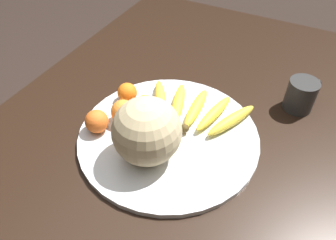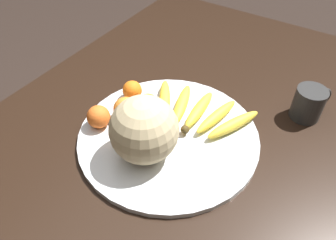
{
  "view_description": "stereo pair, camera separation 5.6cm",
  "coord_description": "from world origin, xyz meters",
  "px_view_note": "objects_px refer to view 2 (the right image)",
  "views": [
    {
      "loc": [
        0.56,
        0.27,
        1.38
      ],
      "look_at": [
        0.04,
        -0.0,
        0.81
      ],
      "focal_mm": 35.0,
      "sensor_mm": 36.0,
      "label": 1
    },
    {
      "loc": [
        0.53,
        0.32,
        1.38
      ],
      "look_at": [
        0.04,
        -0.0,
        0.81
      ],
      "focal_mm": 35.0,
      "sensor_mm": 36.0,
      "label": 2
    }
  ],
  "objects_px": {
    "melon": "(144,130)",
    "ceramic_mug": "(309,103)",
    "fruit_bowl": "(168,136)",
    "produce_tag": "(134,126)",
    "orange_back_left": "(149,104)",
    "kitchen_table": "(175,151)",
    "orange_front_left": "(132,90)",
    "orange_back_right": "(161,116)",
    "orange_front_right": "(126,109)",
    "banana_bunch": "(197,110)",
    "orange_mid_center": "(99,117)"
  },
  "relations": [
    {
      "from": "melon",
      "to": "ceramic_mug",
      "type": "distance_m",
      "value": 0.47
    },
    {
      "from": "fruit_bowl",
      "to": "produce_tag",
      "type": "relative_size",
      "value": 4.94
    },
    {
      "from": "orange_back_left",
      "to": "kitchen_table",
      "type": "bearing_deg",
      "value": 87.12
    },
    {
      "from": "ceramic_mug",
      "to": "orange_front_left",
      "type": "bearing_deg",
      "value": -64.35
    },
    {
      "from": "orange_back_right",
      "to": "kitchen_table",
      "type": "bearing_deg",
      "value": 115.24
    },
    {
      "from": "kitchen_table",
      "to": "orange_front_right",
      "type": "xyz_separation_m",
      "value": [
        0.05,
        -0.13,
        0.14
      ]
    },
    {
      "from": "orange_front_left",
      "to": "orange_front_right",
      "type": "distance_m",
      "value": 0.09
    },
    {
      "from": "orange_back_left",
      "to": "orange_back_right",
      "type": "distance_m",
      "value": 0.06
    },
    {
      "from": "banana_bunch",
      "to": "orange_mid_center",
      "type": "distance_m",
      "value": 0.27
    },
    {
      "from": "orange_front_left",
      "to": "orange_front_right",
      "type": "relative_size",
      "value": 0.86
    },
    {
      "from": "kitchen_table",
      "to": "ceramic_mug",
      "type": "relative_size",
      "value": 13.86
    },
    {
      "from": "melon",
      "to": "orange_mid_center",
      "type": "relative_size",
      "value": 2.65
    },
    {
      "from": "orange_back_right",
      "to": "ceramic_mug",
      "type": "xyz_separation_m",
      "value": [
        -0.26,
        0.31,
        -0.0
      ]
    },
    {
      "from": "orange_front_left",
      "to": "orange_back_left",
      "type": "distance_m",
      "value": 0.08
    },
    {
      "from": "fruit_bowl",
      "to": "orange_front_left",
      "type": "relative_size",
      "value": 8.37
    },
    {
      "from": "orange_back_right",
      "to": "banana_bunch",
      "type": "bearing_deg",
      "value": 144.15
    },
    {
      "from": "kitchen_table",
      "to": "banana_bunch",
      "type": "bearing_deg",
      "value": 158.67
    },
    {
      "from": "banana_bunch",
      "to": "orange_back_right",
      "type": "xyz_separation_m",
      "value": [
        0.09,
        -0.06,
        0.02
      ]
    },
    {
      "from": "banana_bunch",
      "to": "orange_mid_center",
      "type": "bearing_deg",
      "value": 127.53
    },
    {
      "from": "fruit_bowl",
      "to": "banana_bunch",
      "type": "bearing_deg",
      "value": 164.77
    },
    {
      "from": "orange_front_left",
      "to": "produce_tag",
      "type": "relative_size",
      "value": 0.59
    },
    {
      "from": "orange_front_left",
      "to": "banana_bunch",
      "type": "bearing_deg",
      "value": 100.87
    },
    {
      "from": "kitchen_table",
      "to": "produce_tag",
      "type": "xyz_separation_m",
      "value": [
        0.06,
        -0.09,
        0.11
      ]
    },
    {
      "from": "orange_back_left",
      "to": "fruit_bowl",
      "type": "bearing_deg",
      "value": 65.41
    },
    {
      "from": "fruit_bowl",
      "to": "orange_front_right",
      "type": "bearing_deg",
      "value": -85.27
    },
    {
      "from": "melon",
      "to": "banana_bunch",
      "type": "relative_size",
      "value": 0.52
    },
    {
      "from": "orange_front_right",
      "to": "orange_back_right",
      "type": "bearing_deg",
      "value": 107.45
    },
    {
      "from": "melon",
      "to": "orange_back_left",
      "type": "bearing_deg",
      "value": -148.43
    },
    {
      "from": "kitchen_table",
      "to": "orange_mid_center",
      "type": "height_order",
      "value": "orange_mid_center"
    },
    {
      "from": "kitchen_table",
      "to": "fruit_bowl",
      "type": "xyz_separation_m",
      "value": [
        0.04,
        -0.0,
        0.1
      ]
    },
    {
      "from": "orange_front_right",
      "to": "produce_tag",
      "type": "height_order",
      "value": "orange_front_right"
    },
    {
      "from": "ceramic_mug",
      "to": "orange_back_right",
      "type": "bearing_deg",
      "value": -50.07
    },
    {
      "from": "melon",
      "to": "orange_front_left",
      "type": "xyz_separation_m",
      "value": [
        -0.15,
        -0.15,
        -0.05
      ]
    },
    {
      "from": "orange_front_right",
      "to": "banana_bunch",
      "type": "bearing_deg",
      "value": 126.29
    },
    {
      "from": "orange_front_left",
      "to": "orange_back_right",
      "type": "bearing_deg",
      "value": 70.04
    },
    {
      "from": "melon",
      "to": "orange_front_right",
      "type": "height_order",
      "value": "melon"
    },
    {
      "from": "orange_mid_center",
      "to": "produce_tag",
      "type": "relative_size",
      "value": 0.65
    },
    {
      "from": "orange_back_left",
      "to": "ceramic_mug",
      "type": "xyz_separation_m",
      "value": [
        -0.24,
        0.37,
        -0.0
      ]
    },
    {
      "from": "kitchen_table",
      "to": "orange_front_right",
      "type": "distance_m",
      "value": 0.19
    },
    {
      "from": "orange_front_right",
      "to": "orange_back_left",
      "type": "xyz_separation_m",
      "value": [
        -0.05,
        0.04,
        -0.0
      ]
    },
    {
      "from": "fruit_bowl",
      "to": "produce_tag",
      "type": "distance_m",
      "value": 0.09
    },
    {
      "from": "melon",
      "to": "orange_back_left",
      "type": "height_order",
      "value": "melon"
    },
    {
      "from": "kitchen_table",
      "to": "orange_front_right",
      "type": "relative_size",
      "value": 22.99
    },
    {
      "from": "fruit_bowl",
      "to": "produce_tag",
      "type": "bearing_deg",
      "value": -73.14
    },
    {
      "from": "orange_back_left",
      "to": "orange_front_left",
      "type": "bearing_deg",
      "value": -109.3
    },
    {
      "from": "orange_mid_center",
      "to": "fruit_bowl",
      "type": "bearing_deg",
      "value": 112.66
    },
    {
      "from": "banana_bunch",
      "to": "ceramic_mug",
      "type": "relative_size",
      "value": 2.89
    },
    {
      "from": "orange_front_right",
      "to": "kitchen_table",
      "type": "bearing_deg",
      "value": 109.61
    },
    {
      "from": "fruit_bowl",
      "to": "orange_front_right",
      "type": "height_order",
      "value": "orange_front_right"
    },
    {
      "from": "orange_front_left",
      "to": "ceramic_mug",
      "type": "height_order",
      "value": "ceramic_mug"
    }
  ]
}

